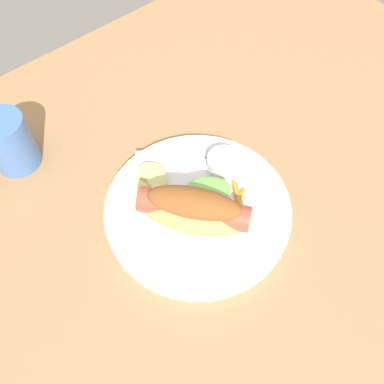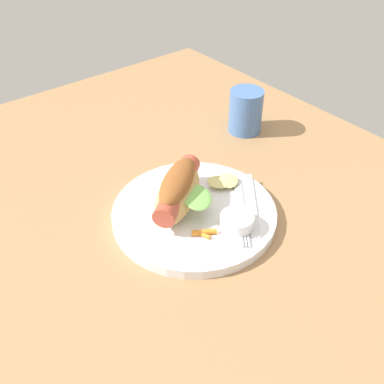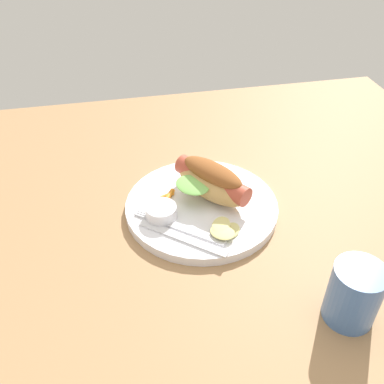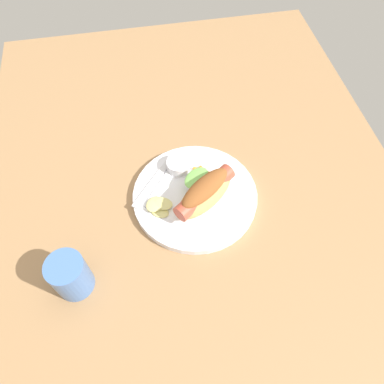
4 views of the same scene
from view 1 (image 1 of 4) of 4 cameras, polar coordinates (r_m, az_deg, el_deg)
name	(u,v)px [view 1 (image 1 of 4)]	position (r cm, az deg, el deg)	size (l,w,h in cm)	color
ground_plane	(216,206)	(58.82, 3.39, -1.93)	(120.00, 90.00, 1.80)	#9E754C
plate	(198,209)	(56.45, 0.81, -2.42)	(25.94, 25.94, 1.60)	white
hot_dog	(194,209)	(51.61, 0.30, -2.48)	(13.81, 14.97, 6.54)	tan
sauce_ramekin	(225,163)	(58.65, 4.61, 4.04)	(5.07, 5.07, 2.30)	white
fork	(196,163)	(59.70, 0.52, 4.11)	(13.32, 10.91, 0.40)	silver
knife	(187,154)	(60.77, -0.78, 5.40)	(15.29, 1.40, 0.36)	silver
chips_pile	(151,176)	(57.95, -5.75, 2.22)	(6.36, 6.62, 1.17)	#D7CF7D
carrot_garnish	(238,194)	(56.67, 6.54, -0.34)	(2.74, 3.56, 0.84)	orange
drinking_cup	(9,142)	(64.47, -24.38, 6.41)	(6.70, 6.70, 8.77)	#4770B2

